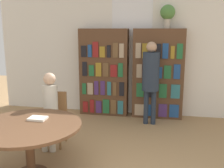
{
  "coord_description": "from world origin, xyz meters",
  "views": [
    {
      "loc": [
        0.7,
        -2.06,
        1.94
      ],
      "look_at": [
        -0.12,
        2.14,
        1.05
      ],
      "focal_mm": 42.0,
      "sensor_mm": 36.0,
      "label": 1
    }
  ],
  "objects_px": {
    "bookshelf_left": "(104,72)",
    "librarian_standing": "(151,74)",
    "bookshelf_right": "(158,74)",
    "reading_table": "(29,131)",
    "chair_left_side": "(54,115)",
    "seated_reader_left": "(50,106)",
    "flower_vase": "(168,13)"
  },
  "relations": [
    {
      "from": "reading_table",
      "to": "bookshelf_right",
      "type": "bearing_deg",
      "value": 60.09
    },
    {
      "from": "flower_vase",
      "to": "librarian_standing",
      "type": "bearing_deg",
      "value": -119.87
    },
    {
      "from": "bookshelf_left",
      "to": "librarian_standing",
      "type": "height_order",
      "value": "bookshelf_left"
    },
    {
      "from": "seated_reader_left",
      "to": "reading_table",
      "type": "bearing_deg",
      "value": 90.0
    },
    {
      "from": "bookshelf_left",
      "to": "reading_table",
      "type": "height_order",
      "value": "bookshelf_left"
    },
    {
      "from": "bookshelf_left",
      "to": "flower_vase",
      "type": "distance_m",
      "value": 1.89
    },
    {
      "from": "chair_left_side",
      "to": "seated_reader_left",
      "type": "xyz_separation_m",
      "value": [
        0.02,
        -0.18,
        0.21
      ]
    },
    {
      "from": "flower_vase",
      "to": "chair_left_side",
      "type": "bearing_deg",
      "value": -136.33
    },
    {
      "from": "chair_left_side",
      "to": "librarian_standing",
      "type": "distance_m",
      "value": 2.09
    },
    {
      "from": "bookshelf_left",
      "to": "seated_reader_left",
      "type": "relative_size",
      "value": 1.56
    },
    {
      "from": "flower_vase",
      "to": "librarian_standing",
      "type": "relative_size",
      "value": 0.29
    },
    {
      "from": "bookshelf_left",
      "to": "reading_table",
      "type": "bearing_deg",
      "value": -97.94
    },
    {
      "from": "chair_left_side",
      "to": "seated_reader_left",
      "type": "distance_m",
      "value": 0.28
    },
    {
      "from": "librarian_standing",
      "to": "bookshelf_left",
      "type": "bearing_deg",
      "value": 155.19
    },
    {
      "from": "flower_vase",
      "to": "seated_reader_left",
      "type": "bearing_deg",
      "value": -133.27
    },
    {
      "from": "reading_table",
      "to": "chair_left_side",
      "type": "distance_m",
      "value": 1.04
    },
    {
      "from": "librarian_standing",
      "to": "seated_reader_left",
      "type": "bearing_deg",
      "value": -136.92
    },
    {
      "from": "flower_vase",
      "to": "seated_reader_left",
      "type": "height_order",
      "value": "flower_vase"
    },
    {
      "from": "bookshelf_right",
      "to": "librarian_standing",
      "type": "height_order",
      "value": "bookshelf_right"
    },
    {
      "from": "flower_vase",
      "to": "bookshelf_left",
      "type": "bearing_deg",
      "value": -179.8
    },
    {
      "from": "reading_table",
      "to": "librarian_standing",
      "type": "distance_m",
      "value": 2.77
    },
    {
      "from": "bookshelf_right",
      "to": "reading_table",
      "type": "xyz_separation_m",
      "value": [
        -1.61,
        -2.8,
        -0.35
      ]
    },
    {
      "from": "reading_table",
      "to": "seated_reader_left",
      "type": "relative_size",
      "value": 1.11
    },
    {
      "from": "chair_left_side",
      "to": "seated_reader_left",
      "type": "bearing_deg",
      "value": 90.0
    },
    {
      "from": "bookshelf_left",
      "to": "seated_reader_left",
      "type": "distance_m",
      "value": 2.03
    },
    {
      "from": "reading_table",
      "to": "seated_reader_left",
      "type": "distance_m",
      "value": 0.86
    },
    {
      "from": "bookshelf_left",
      "to": "bookshelf_right",
      "type": "relative_size",
      "value": 1.0
    },
    {
      "from": "bookshelf_right",
      "to": "reading_table",
      "type": "height_order",
      "value": "bookshelf_right"
    },
    {
      "from": "bookshelf_right",
      "to": "seated_reader_left",
      "type": "relative_size",
      "value": 1.56
    },
    {
      "from": "flower_vase",
      "to": "chair_left_side",
      "type": "distance_m",
      "value": 3.12
    },
    {
      "from": "reading_table",
      "to": "chair_left_side",
      "type": "bearing_deg",
      "value": 95.15
    },
    {
      "from": "bookshelf_left",
      "to": "chair_left_side",
      "type": "bearing_deg",
      "value": -105.29
    }
  ]
}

